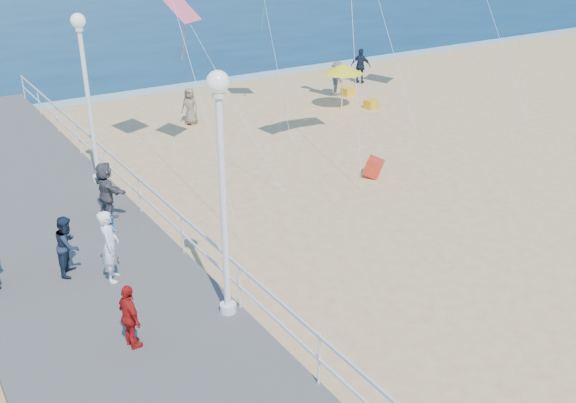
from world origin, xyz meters
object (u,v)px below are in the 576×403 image
toddler_held (112,230)px  beach_walker_c (190,106)px  spectator_5 (106,189)px  spectator_3 (130,317)px  spectator_7 (68,245)px  lamp_post_mid (222,173)px  box_kite (373,169)px  beach_umbrella (343,69)px  beach_walker_b (361,66)px  beach_walker_a (337,79)px  beach_chair_left (348,92)px  beach_chair_right (371,104)px  lamp_post_far (86,82)px  woman_holding_toddler (110,246)px

toddler_held → beach_walker_c: size_ratio=0.46×
toddler_held → spectator_5: size_ratio=0.45×
spectator_3 → spectator_7: 3.62m
lamp_post_mid → box_kite: (8.40, 5.14, -3.36)m
spectator_3 → beach_umbrella: beach_umbrella is taller
beach_walker_b → beach_umbrella: (-3.91, -3.50, 0.98)m
toddler_held → spectator_3: toddler_held is taller
beach_walker_a → box_kite: 11.03m
spectator_3 → spectator_7: (-0.21, 3.61, 0.05)m
beach_walker_b → beach_chair_left: beach_walker_b is taller
beach_chair_left → beach_chair_right: 2.49m
lamp_post_mid → beach_chair_left: bearing=44.9°
toddler_held → beach_walker_a: (15.44, 11.81, -0.76)m
lamp_post_far → beach_walker_c: bearing=42.5°
toddler_held → beach_chair_left: toddler_held is taller
lamp_post_mid → spectator_3: size_ratio=3.79×
woman_holding_toddler → toddler_held: woman_holding_toddler is taller
box_kite → beach_chair_left: box_kite is taller
toddler_held → spectator_3: 3.03m
beach_walker_a → beach_walker_b: beach_walker_b is taller
toddler_held → box_kite: 10.24m
spectator_7 → beach_walker_b: bearing=-25.9°
spectator_7 → box_kite: spectator_7 is taller
beach_walker_a → beach_chair_right: 2.84m
beach_walker_a → beach_chair_left: size_ratio=3.12×
lamp_post_mid → beach_chair_right: (13.91, 11.90, -3.46)m
lamp_post_mid → beach_walker_c: 15.59m
beach_walker_b → beach_walker_c: size_ratio=1.17×
lamp_post_far → spectator_3: bearing=-103.6°
beach_walker_a → lamp_post_mid: bearing=-169.6°
beach_chair_right → spectator_5: bearing=-158.6°
spectator_5 → beach_walker_a: bearing=-70.4°
lamp_post_far → beach_walker_c: lamp_post_far is taller
beach_walker_c → spectator_5: bearing=-74.6°
lamp_post_far → spectator_5: bearing=-101.8°
spectator_7 → beach_chair_right: spectator_7 is taller
beach_walker_c → beach_umbrella: 7.23m
spectator_7 → beach_walker_a: bearing=-25.1°
woman_holding_toddler → beach_walker_b: size_ratio=0.97×
spectator_5 → lamp_post_far: bearing=-22.3°
lamp_post_far → beach_walker_b: size_ratio=2.87×
spectator_3 → spectator_5: bearing=-19.8°
beach_chair_left → toddler_held: bearing=-144.2°
beach_walker_c → lamp_post_far: bearing=-83.9°
lamp_post_mid → beach_walker_b: bearing=44.1°
beach_walker_b → beach_walker_c: 11.01m
lamp_post_mid → beach_umbrella: (12.65, 12.55, -1.75)m
lamp_post_mid → spectator_7: (-2.40, 3.55, -2.51)m
woman_holding_toddler → beach_umbrella: woman_holding_toddler is taller
beach_walker_a → beach_chair_left: bearing=-70.1°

